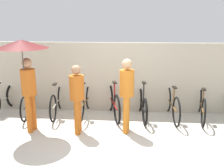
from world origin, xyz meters
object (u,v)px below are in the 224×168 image
(parked_bicycle_2, at_px, (57,101))
(parked_bicycle_7, at_px, (201,105))
(parked_bicycle_6, at_px, (172,104))
(parked_bicycle_0, at_px, (4,99))
(pedestrian_trailing, at_px, (127,90))
(pedestrian_leading, at_px, (24,59))
(parked_bicycle_5, at_px, (142,104))
(parked_bicycle_3, at_px, (85,101))
(pedestrian_center, at_px, (77,95))
(parked_bicycle_4, at_px, (113,102))
(parked_bicycle_1, at_px, (30,101))

(parked_bicycle_2, relative_size, parked_bicycle_7, 0.96)
(parked_bicycle_2, bearing_deg, parked_bicycle_6, -95.22)
(parked_bicycle_0, distance_m, pedestrian_trailing, 3.57)
(parked_bicycle_7, xyz_separation_m, pedestrian_leading, (-4.08, -1.14, 1.31))
(parked_bicycle_5, height_order, parked_bicycle_6, parked_bicycle_5)
(parked_bicycle_3, bearing_deg, pedestrian_center, -175.16)
(pedestrian_trailing, bearing_deg, parked_bicycle_5, -108.25)
(pedestrian_leading, bearing_deg, parked_bicycle_3, -124.70)
(parked_bicycle_4, xyz_separation_m, parked_bicycle_6, (1.51, 0.01, -0.00))
(parked_bicycle_1, bearing_deg, parked_bicycle_0, 81.06)
(parked_bicycle_3, height_order, pedestrian_leading, pedestrian_leading)
(parked_bicycle_1, height_order, parked_bicycle_7, parked_bicycle_7)
(parked_bicycle_6, xyz_separation_m, pedestrian_center, (-2.23, -1.05, 0.52))
(parked_bicycle_6, distance_m, pedestrian_center, 2.52)
(parked_bicycle_3, relative_size, parked_bicycle_6, 0.99)
(parked_bicycle_2, relative_size, pedestrian_trailing, 1.00)
(parked_bicycle_7, bearing_deg, parked_bicycle_3, 99.51)
(parked_bicycle_1, bearing_deg, pedestrian_trailing, -117.06)
(parked_bicycle_1, distance_m, parked_bicycle_6, 3.77)
(parked_bicycle_1, height_order, pedestrian_center, pedestrian_center)
(parked_bicycle_5, bearing_deg, parked_bicycle_4, 85.03)
(parked_bicycle_5, relative_size, pedestrian_center, 1.09)
(parked_bicycle_3, height_order, parked_bicycle_5, parked_bicycle_5)
(parked_bicycle_4, bearing_deg, parked_bicycle_0, 74.34)
(parked_bicycle_5, relative_size, pedestrian_trailing, 1.01)
(parked_bicycle_6, height_order, pedestrian_leading, pedestrian_leading)
(parked_bicycle_3, distance_m, parked_bicycle_7, 3.02)
(parked_bicycle_5, distance_m, parked_bicycle_7, 1.51)
(parked_bicycle_5, relative_size, parked_bicycle_6, 0.95)
(parked_bicycle_3, bearing_deg, parked_bicycle_1, 93.29)
(pedestrian_center, bearing_deg, parked_bicycle_4, -126.47)
(parked_bicycle_4, xyz_separation_m, parked_bicycle_7, (2.27, 0.03, -0.02))
(parked_bicycle_3, xyz_separation_m, pedestrian_center, (0.03, -1.10, 0.52))
(parked_bicycle_5, bearing_deg, parked_bicycle_1, 84.19)
(parked_bicycle_0, bearing_deg, parked_bicycle_6, -84.45)
(parked_bicycle_6, height_order, pedestrian_trailing, pedestrian_trailing)
(parked_bicycle_2, distance_m, parked_bicycle_7, 3.78)
(pedestrian_leading, bearing_deg, pedestrian_trailing, -166.75)
(parked_bicycle_0, height_order, parked_bicycle_3, parked_bicycle_0)
(parked_bicycle_2, bearing_deg, parked_bicycle_0, 83.86)
(parked_bicycle_2, relative_size, parked_bicycle_6, 0.94)
(parked_bicycle_3, distance_m, pedestrian_leading, 2.04)
(parked_bicycle_5, bearing_deg, parked_bicycle_3, 83.07)
(parked_bicycle_1, distance_m, pedestrian_leading, 1.83)
(parked_bicycle_7, distance_m, pedestrian_trailing, 2.20)
(parked_bicycle_0, distance_m, pedestrian_center, 2.61)
(parked_bicycle_7, bearing_deg, parked_bicycle_2, 99.89)
(pedestrian_leading, height_order, pedestrian_center, pedestrian_leading)
(parked_bicycle_3, bearing_deg, parked_bicycle_6, -88.00)
(parked_bicycle_2, height_order, parked_bicycle_6, parked_bicycle_2)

